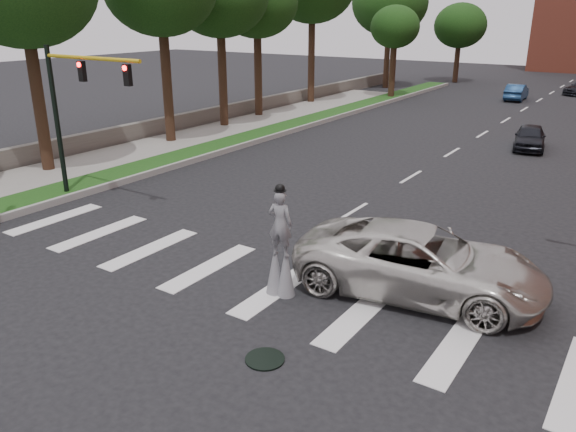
{
  "coord_description": "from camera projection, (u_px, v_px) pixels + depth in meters",
  "views": [
    {
      "loc": [
        9.42,
        -10.67,
        7.37
      ],
      "look_at": [
        0.75,
        2.31,
        1.7
      ],
      "focal_mm": 35.0,
      "sensor_mm": 36.0,
      "label": 1
    }
  ],
  "objects": [
    {
      "name": "tree_7",
      "position": [
        460.0,
        26.0,
        61.0
      ],
      "size": [
        5.61,
        5.61,
        8.44
      ],
      "color": "black",
      "rests_on": "ground"
    },
    {
      "name": "car_near",
      "position": [
        530.0,
        137.0,
        32.0
      ],
      "size": [
        2.31,
        4.25,
        1.37
      ],
      "primitive_type": "imported",
      "rotation": [
        0.0,
        0.0,
        0.18
      ],
      "color": "black",
      "rests_on": "ground"
    },
    {
      "name": "grass_median",
      "position": [
        282.0,
        128.0,
        37.37
      ],
      "size": [
        2.0,
        60.0,
        0.25
      ],
      "primitive_type": "cube",
      "color": "#164012",
      "rests_on": "ground"
    },
    {
      "name": "stone_wall",
      "position": [
        236.0,
        110.0,
        41.66
      ],
      "size": [
        0.5,
        56.0,
        1.1
      ],
      "primitive_type": "cube",
      "color": "#59544D",
      "rests_on": "ground"
    },
    {
      "name": "stilt_performer",
      "position": [
        280.0,
        251.0,
        15.17
      ],
      "size": [
        0.83,
        0.58,
        3.2
      ],
      "rotation": [
        0.0,
        0.0,
        3.33
      ],
      "color": "black",
      "rests_on": "ground"
    },
    {
      "name": "tree_5",
      "position": [
        390.0,
        3.0,
        55.75
      ],
      "size": [
        7.57,
        7.57,
        11.52
      ],
      "color": "black",
      "rests_on": "ground"
    },
    {
      "name": "car_mid",
      "position": [
        516.0,
        92.0,
        50.0
      ],
      "size": [
        1.75,
        4.36,
        1.41
      ],
      "primitive_type": "imported",
      "rotation": [
        0.0,
        0.0,
        3.2
      ],
      "color": "navy",
      "rests_on": "ground"
    },
    {
      "name": "sidewalk_left",
      "position": [
        137.0,
        152.0,
        31.13
      ],
      "size": [
        4.0,
        60.0,
        0.18
      ],
      "primitive_type": "cube",
      "color": "gray",
      "rests_on": "ground"
    },
    {
      "name": "traffic_signal",
      "position": [
        73.0,
        101.0,
        21.81
      ],
      "size": [
        5.3,
        0.23,
        6.2
      ],
      "color": "black",
      "rests_on": "ground"
    },
    {
      "name": "tree_6",
      "position": [
        395.0,
        28.0,
        48.83
      ],
      "size": [
        4.3,
        4.3,
        8.04
      ],
      "color": "black",
      "rests_on": "ground"
    },
    {
      "name": "suv_crossing",
      "position": [
        420.0,
        262.0,
        15.38
      ],
      "size": [
        7.15,
        4.07,
        1.88
      ],
      "primitive_type": "imported",
      "rotation": [
        0.0,
        0.0,
        1.72
      ],
      "color": "beige",
      "rests_on": "ground"
    },
    {
      "name": "manhole",
      "position": [
        265.0,
        359.0,
        12.64
      ],
      "size": [
        0.9,
        0.9,
        0.04
      ],
      "primitive_type": "cylinder",
      "color": "black",
      "rests_on": "ground"
    },
    {
      "name": "median_curb",
      "position": [
        296.0,
        130.0,
        36.82
      ],
      "size": [
        0.2,
        60.0,
        0.28
      ],
      "primitive_type": "cube",
      "color": "gray",
      "rests_on": "ground"
    },
    {
      "name": "ground_plane",
      "position": [
        220.0,
        291.0,
        15.77
      ],
      "size": [
        160.0,
        160.0,
        0.0
      ],
      "primitive_type": "plane",
      "color": "black",
      "rests_on": "ground"
    },
    {
      "name": "tree_3",
      "position": [
        257.0,
        3.0,
        39.38
      ],
      "size": [
        5.83,
        5.83,
        10.55
      ],
      "color": "black",
      "rests_on": "ground"
    }
  ]
}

